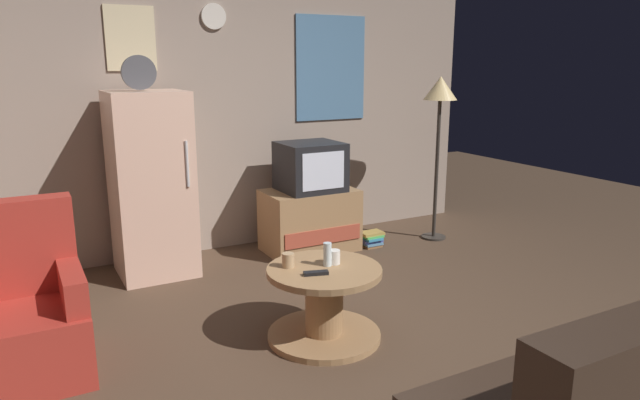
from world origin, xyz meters
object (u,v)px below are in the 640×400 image
(book_stack, at_px, (371,239))
(standing_lamp, at_px, (440,101))
(mug_ceramic_tan, at_px, (288,260))
(armchair, at_px, (19,317))
(crt_tv, at_px, (310,167))
(remote_control, at_px, (316,273))
(wine_glass, at_px, (327,254))
(coffee_table, at_px, (324,303))
(mug_ceramic_white, at_px, (334,257))
(fridge, at_px, (151,184))
(tv_stand, at_px, (310,220))

(book_stack, bearing_deg, standing_lamp, -5.26)
(mug_ceramic_tan, distance_m, armchair, 1.55)
(crt_tv, distance_m, remote_control, 1.92)
(crt_tv, relative_size, armchair, 0.56)
(wine_glass, relative_size, remote_control, 1.00)
(crt_tv, relative_size, standing_lamp, 0.34)
(remote_control, bearing_deg, book_stack, 63.91)
(coffee_table, distance_m, book_stack, 1.94)
(book_stack, bearing_deg, wine_glass, -132.06)
(crt_tv, height_order, mug_ceramic_white, crt_tv)
(armchair, bearing_deg, crt_tv, 25.69)
(book_stack, bearing_deg, fridge, 171.94)
(wine_glass, height_order, armchair, armchair)
(wine_glass, bearing_deg, coffee_table, -145.50)
(coffee_table, height_order, armchair, armchair)
(book_stack, bearing_deg, remote_control, -132.93)
(fridge, bearing_deg, book_stack, -8.06)
(book_stack, bearing_deg, crt_tv, 160.92)
(crt_tv, height_order, mug_ceramic_tan, crt_tv)
(crt_tv, bearing_deg, mug_ceramic_tan, -121.99)
(tv_stand, distance_m, mug_ceramic_white, 1.73)
(mug_ceramic_tan, height_order, armchair, armchair)
(tv_stand, distance_m, crt_tv, 0.51)
(mug_ceramic_white, height_order, mug_ceramic_tan, same)
(fridge, relative_size, book_stack, 8.11)
(coffee_table, bearing_deg, book_stack, 47.64)
(coffee_table, xyz_separation_m, armchair, (-1.69, 0.44, 0.10))
(book_stack, bearing_deg, coffee_table, -132.36)
(coffee_table, relative_size, remote_control, 4.80)
(fridge, relative_size, armchair, 1.84)
(crt_tv, bearing_deg, mug_ceramic_white, -112.48)
(crt_tv, bearing_deg, wine_glass, -114.00)
(fridge, distance_m, armchair, 1.68)
(standing_lamp, height_order, mug_ceramic_tan, standing_lamp)
(armchair, xyz_separation_m, book_stack, (2.99, 0.98, -0.26))
(fridge, height_order, book_stack, fridge)
(coffee_table, bearing_deg, fridge, 111.29)
(tv_stand, bearing_deg, mug_ceramic_white, -112.28)
(mug_ceramic_tan, distance_m, remote_control, 0.22)
(wine_glass, bearing_deg, mug_ceramic_tan, 157.28)
(fridge, distance_m, crt_tv, 1.41)
(standing_lamp, xyz_separation_m, mug_ceramic_white, (-1.91, -1.32, -0.84))
(tv_stand, bearing_deg, armchair, -154.23)
(standing_lamp, relative_size, mug_ceramic_tan, 17.67)
(fridge, height_order, coffee_table, fridge)
(mug_ceramic_tan, bearing_deg, wine_glass, -22.72)
(tv_stand, relative_size, armchair, 0.87)
(crt_tv, xyz_separation_m, wine_glass, (-0.71, -1.59, -0.25))
(tv_stand, relative_size, mug_ceramic_tan, 9.33)
(fridge, bearing_deg, armchair, -129.26)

